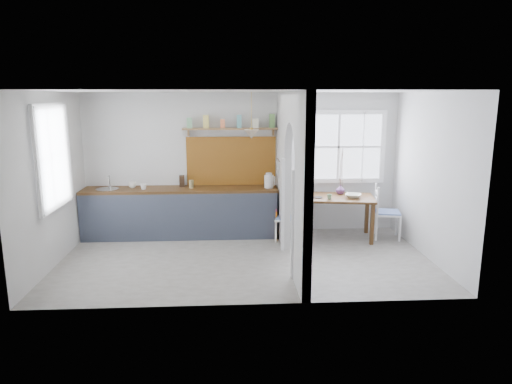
{
  "coord_description": "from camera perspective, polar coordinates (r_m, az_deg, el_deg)",
  "views": [
    {
      "loc": [
        -0.23,
        -6.84,
        2.53
      ],
      "look_at": [
        0.18,
        0.32,
        1.02
      ],
      "focal_mm": 32.0,
      "sensor_mm": 36.0,
      "label": 1
    }
  ],
  "objects": [
    {
      "name": "kettle",
      "position": [
        8.26,
        1.62,
        1.47
      ],
      "size": [
        0.24,
        0.2,
        0.27
      ],
      "primitive_type": null,
      "rotation": [
        0.0,
        0.0,
        -0.09
      ],
      "color": "silver",
      "rests_on": "counter"
    },
    {
      "name": "pendant_lamp",
      "position": [
        8.02,
        -0.58,
        7.25
      ],
      "size": [
        0.26,
        0.26,
        0.16
      ],
      "primitive_type": "cone",
      "color": "beige",
      "rests_on": "ceiling"
    },
    {
      "name": "towel_magenta",
      "position": [
        8.17,
        2.53,
        -4.14
      ],
      "size": [
        0.02,
        0.03,
        0.57
      ],
      "primitive_type": "cube",
      "color": "#A7305E",
      "rests_on": "counter"
    },
    {
      "name": "vase",
      "position": [
        8.53,
        10.49,
        0.33
      ],
      "size": [
        0.21,
        0.21,
        0.17
      ],
      "primitive_type": "imported",
      "rotation": [
        0.0,
        0.0,
        0.38
      ],
      "color": "#5E376C",
      "rests_on": "dining_table"
    },
    {
      "name": "floor",
      "position": [
        7.29,
        -1.3,
        -8.4
      ],
      "size": [
        5.8,
        3.2,
        0.01
      ],
      "primitive_type": "cube",
      "color": "#9A9791",
      "rests_on": "ground"
    },
    {
      "name": "towel_orange",
      "position": [
        8.16,
        2.54,
        -4.34
      ],
      "size": [
        0.02,
        0.03,
        0.54
      ],
      "primitive_type": "cube",
      "color": "orange",
      "rests_on": "counter"
    },
    {
      "name": "dining_table",
      "position": [
        8.39,
        10.27,
        -3.12
      ],
      "size": [
        1.34,
        1.0,
        0.76
      ],
      "primitive_type": null,
      "rotation": [
        0.0,
        0.0,
        -0.16
      ],
      "color": "#482813",
      "rests_on": "floor"
    },
    {
      "name": "jar",
      "position": [
        8.33,
        -8.09,
        0.99
      ],
      "size": [
        0.1,
        0.1,
        0.14
      ],
      "primitive_type": "cylinder",
      "rotation": [
        0.0,
        0.0,
        0.11
      ],
      "color": "#948653",
      "rests_on": "counter"
    },
    {
      "name": "utensil_rail",
      "position": [
        7.86,
        2.88,
        3.98
      ],
      "size": [
        0.02,
        0.5,
        0.02
      ],
      "primitive_type": "cylinder",
      "rotation": [
        1.57,
        0.0,
        0.0
      ],
      "color": "#B7B7B8",
      "rests_on": "partition"
    },
    {
      "name": "counter",
      "position": [
        8.47,
        -9.31,
        -2.44
      ],
      "size": [
        3.5,
        0.6,
        0.9
      ],
      "color": "#482813",
      "rests_on": "floor"
    },
    {
      "name": "knife_block",
      "position": [
        8.48,
        -9.23,
        1.37
      ],
      "size": [
        0.1,
        0.14,
        0.21
      ],
      "primitive_type": "cube",
      "rotation": [
        0.0,
        0.0,
        0.09
      ],
      "color": "#3B271C",
      "rests_on": "counter"
    },
    {
      "name": "shelf",
      "position": [
        8.34,
        -3.15,
        8.22
      ],
      "size": [
        1.75,
        0.2,
        0.21
      ],
      "color": "brown",
      "rests_on": "walls"
    },
    {
      "name": "nook_window",
      "position": [
        8.69,
        10.28,
        5.56
      ],
      "size": [
        1.76,
        0.1,
        1.3
      ],
      "primitive_type": null,
      "color": "white",
      "rests_on": "walls"
    },
    {
      "name": "bowl",
      "position": [
        8.26,
        12.05,
        -0.47
      ],
      "size": [
        0.36,
        0.36,
        0.07
      ],
      "primitive_type": "imported",
      "rotation": [
        0.0,
        0.0,
        -0.34
      ],
      "color": "white",
      "rests_on": "dining_table"
    },
    {
      "name": "table_cup",
      "position": [
        8.07,
        9.16,
        -0.59
      ],
      "size": [
        0.12,
        0.12,
        0.09
      ],
      "primitive_type": "imported",
      "rotation": [
        0.0,
        0.0,
        -0.39
      ],
      "color": "#7AA679",
      "rests_on": "dining_table"
    },
    {
      "name": "ceiling",
      "position": [
        6.84,
        -1.4,
        12.49
      ],
      "size": [
        5.8,
        3.2,
        0.01
      ],
      "primitive_type": "cube",
      "color": "silver",
      "rests_on": "walls"
    },
    {
      "name": "partition",
      "position": [
        7.04,
        4.34,
        3.05
      ],
      "size": [
        0.12,
        3.2,
        2.6
      ],
      "color": "silver",
      "rests_on": "floor"
    },
    {
      "name": "kitchen_window",
      "position": [
        7.38,
        -24.29,
        4.0
      ],
      "size": [
        0.1,
        1.16,
        1.5
      ],
      "primitive_type": null,
      "color": "white",
      "rests_on": "walls"
    },
    {
      "name": "chair_right",
      "position": [
        8.55,
        16.12,
        -2.41
      ],
      "size": [
        0.53,
        0.53,
        0.97
      ],
      "primitive_type": null,
      "rotation": [
        0.0,
        0.0,
        1.36
      ],
      "color": "white",
      "rests_on": "floor"
    },
    {
      "name": "plate",
      "position": [
        8.15,
        7.73,
        -0.68
      ],
      "size": [
        0.2,
        0.2,
        0.01
      ],
      "primitive_type": "cylinder",
      "rotation": [
        0.0,
        0.0,
        0.3
      ],
      "color": "black",
      "rests_on": "dining_table"
    },
    {
      "name": "backsplash",
      "position": [
        8.49,
        -3.11,
        3.89
      ],
      "size": [
        1.65,
        0.03,
        0.9
      ],
      "primitive_type": "cube",
      "color": "#975F19",
      "rests_on": "walls"
    },
    {
      "name": "mug_b",
      "position": [
        8.55,
        -15.19,
        0.87
      ],
      "size": [
        0.16,
        0.16,
        0.11
      ],
      "primitive_type": "imported",
      "rotation": [
        0.0,
        0.0,
        0.13
      ],
      "color": "white",
      "rests_on": "counter"
    },
    {
      "name": "mug_a",
      "position": [
        8.36,
        -13.88,
        0.67
      ],
      "size": [
        0.12,
        0.12,
        0.11
      ],
      "primitive_type": "imported",
      "rotation": [
        0.0,
        0.0,
        -0.0
      ],
      "color": "white",
      "rests_on": "counter"
    },
    {
      "name": "chair_left",
      "position": [
        8.12,
        3.89,
        -3.23
      ],
      "size": [
        0.47,
        0.47,
        0.83
      ],
      "primitive_type": null,
      "rotation": [
        0.0,
        0.0,
        -1.85
      ],
      "color": "white",
      "rests_on": "floor"
    },
    {
      "name": "walls",
      "position": [
        6.95,
        -1.35,
        1.71
      ],
      "size": [
        5.81,
        3.21,
        2.6
      ],
      "color": "silver",
      "rests_on": "floor"
    },
    {
      "name": "sink",
      "position": [
        8.59,
        -18.08,
        0.29
      ],
      "size": [
        0.4,
        0.4,
        0.02
      ],
      "primitive_type": "cylinder",
      "color": "#B7B7B8",
      "rests_on": "counter"
    }
  ]
}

